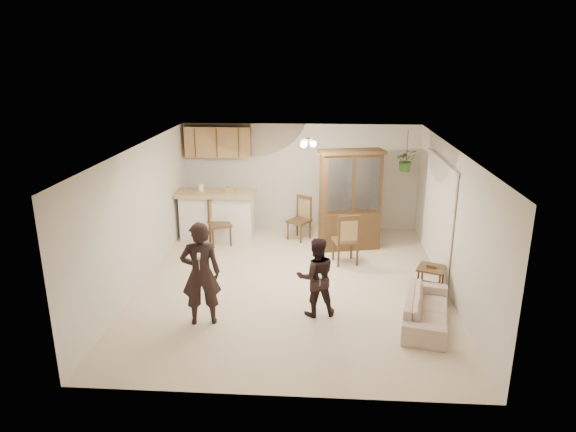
# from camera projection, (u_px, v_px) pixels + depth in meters

# --- Properties ---
(floor) EXTENTS (6.50, 6.50, 0.00)m
(floor) POSITION_uv_depth(u_px,v_px,m) (293.00, 284.00, 9.41)
(floor) COLOR beige
(floor) RESTS_ON ground
(ceiling) EXTENTS (5.50, 6.50, 0.02)m
(ceiling) POSITION_uv_depth(u_px,v_px,m) (293.00, 148.00, 8.65)
(ceiling) COLOR silver
(ceiling) RESTS_ON wall_back
(wall_back) EXTENTS (5.50, 0.02, 2.50)m
(wall_back) POSITION_uv_depth(u_px,v_px,m) (301.00, 177.00, 12.12)
(wall_back) COLOR beige
(wall_back) RESTS_ON ground
(wall_front) EXTENTS (5.50, 0.02, 2.50)m
(wall_front) POSITION_uv_depth(u_px,v_px,m) (277.00, 304.00, 5.94)
(wall_front) COLOR beige
(wall_front) RESTS_ON ground
(wall_left) EXTENTS (0.02, 6.50, 2.50)m
(wall_left) POSITION_uv_depth(u_px,v_px,m) (140.00, 216.00, 9.20)
(wall_left) COLOR beige
(wall_left) RESTS_ON ground
(wall_right) EXTENTS (0.02, 6.50, 2.50)m
(wall_right) POSITION_uv_depth(u_px,v_px,m) (451.00, 222.00, 8.86)
(wall_right) COLOR beige
(wall_right) RESTS_ON ground
(breakfast_bar) EXTENTS (1.60, 0.55, 1.00)m
(breakfast_bar) POSITION_uv_depth(u_px,v_px,m) (217.00, 217.00, 11.61)
(breakfast_bar) COLOR silver
(breakfast_bar) RESTS_ON floor
(bar_top) EXTENTS (1.75, 0.70, 0.08)m
(bar_top) POSITION_uv_depth(u_px,v_px,m) (216.00, 194.00, 11.44)
(bar_top) COLOR tan
(bar_top) RESTS_ON breakfast_bar
(upper_cabinets) EXTENTS (1.50, 0.34, 0.70)m
(upper_cabinets) POSITION_uv_depth(u_px,v_px,m) (218.00, 142.00, 11.82)
(upper_cabinets) COLOR olive
(upper_cabinets) RESTS_ON wall_back
(vertical_blinds) EXTENTS (0.06, 2.30, 2.10)m
(vertical_blinds) POSITION_uv_depth(u_px,v_px,m) (437.00, 215.00, 9.76)
(vertical_blinds) COLOR beige
(vertical_blinds) RESTS_ON wall_right
(ceiling_fixture) EXTENTS (0.36, 0.36, 0.20)m
(ceiling_fixture) POSITION_uv_depth(u_px,v_px,m) (307.00, 143.00, 9.81)
(ceiling_fixture) COLOR #FFE3BF
(ceiling_fixture) RESTS_ON ceiling
(hanging_plant) EXTENTS (0.43, 0.37, 0.48)m
(hanging_plant) POSITION_uv_depth(u_px,v_px,m) (406.00, 160.00, 10.99)
(hanging_plant) COLOR #325622
(hanging_plant) RESTS_ON ceiling
(plant_cord) EXTENTS (0.01, 0.01, 0.65)m
(plant_cord) POSITION_uv_depth(u_px,v_px,m) (407.00, 145.00, 10.89)
(plant_cord) COLOR black
(plant_cord) RESTS_ON ceiling
(sofa) EXTENTS (1.13, 1.99, 0.73)m
(sofa) POSITION_uv_depth(u_px,v_px,m) (427.00, 302.00, 7.92)
(sofa) COLOR beige
(sofa) RESTS_ON floor
(adult) EXTENTS (0.73, 0.56, 1.80)m
(adult) POSITION_uv_depth(u_px,v_px,m) (201.00, 269.00, 7.78)
(adult) COLOR black
(adult) RESTS_ON floor
(child) EXTENTS (0.75, 0.64, 1.35)m
(child) POSITION_uv_depth(u_px,v_px,m) (316.00, 276.00, 8.11)
(child) COLOR black
(child) RESTS_ON floor
(china_hutch) EXTENTS (1.44, 0.81, 2.14)m
(china_hutch) POSITION_uv_depth(u_px,v_px,m) (350.00, 201.00, 10.88)
(china_hutch) COLOR #3D2916
(china_hutch) RESTS_ON floor
(side_table) EXTENTS (0.59, 0.59, 0.55)m
(side_table) POSITION_uv_depth(u_px,v_px,m) (430.00, 280.00, 8.95)
(side_table) COLOR #3D2916
(side_table) RESTS_ON floor
(chair_bar) EXTENTS (0.61, 0.61, 1.05)m
(chair_bar) POSITION_uv_depth(u_px,v_px,m) (220.00, 232.00, 11.27)
(chair_bar) COLOR #3D2916
(chair_bar) RESTS_ON floor
(chair_hutch_left) EXTENTS (0.60, 0.60, 0.98)m
(chair_hutch_left) POSITION_uv_depth(u_px,v_px,m) (299.00, 228.00, 11.59)
(chair_hutch_left) COLOR #3D2916
(chair_hutch_left) RESTS_ON floor
(chair_hutch_right) EXTENTS (0.57, 0.57, 1.06)m
(chair_hutch_right) POSITION_uv_depth(u_px,v_px,m) (345.00, 249.00, 10.27)
(chair_hutch_right) COLOR #3D2916
(chair_hutch_right) RESTS_ON floor
(controller_adult) EXTENTS (0.07, 0.15, 0.04)m
(controller_adult) POSITION_uv_depth(u_px,v_px,m) (199.00, 256.00, 7.30)
(controller_adult) COLOR white
(controller_adult) RESTS_ON adult
(controller_child) EXTENTS (0.06, 0.12, 0.03)m
(controller_child) POSITION_uv_depth(u_px,v_px,m) (320.00, 276.00, 7.78)
(controller_child) COLOR white
(controller_child) RESTS_ON child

